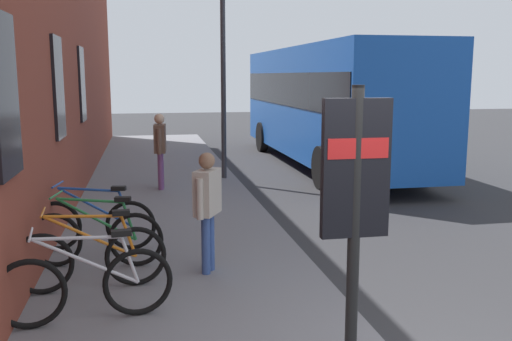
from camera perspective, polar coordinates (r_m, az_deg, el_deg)
name	(u,v)px	position (r m, az deg, el deg)	size (l,w,h in m)	color
ground	(319,215)	(10.69, 6.41, -4.50)	(60.00, 60.00, 0.00)	#2D2D30
sidewalk_pavement	(167,196)	(12.15, -8.98, -2.55)	(24.00, 3.50, 0.12)	slate
station_facade	(62,12)	(13.04, -18.97, 14.94)	(22.00, 0.65, 7.85)	brown
bicycle_leaning_wall	(86,285)	(6.04, -16.80, -11.02)	(0.48, 1.76, 0.97)	black
bicycle_end_of_row	(90,258)	(6.88, -16.39, -8.43)	(0.48, 1.77, 0.97)	black
bicycle_under_window	(96,238)	(7.67, -15.86, -6.53)	(0.50, 1.75, 0.97)	black
bicycle_beside_lamp	(94,224)	(8.38, -16.03, -5.18)	(0.49, 1.76, 0.97)	black
transit_info_sign	(355,188)	(4.51, 9.99, -1.71)	(0.10, 0.55, 2.40)	black
city_bus	(327,99)	(16.44, 7.21, 7.17)	(10.51, 2.68, 3.35)	#1951B2
pedestrian_near_bus	(160,143)	(12.46, -9.67, 2.72)	(0.63, 0.28, 1.65)	#723F72
pedestrian_by_facade	(207,200)	(7.08, -4.93, -2.97)	(0.53, 0.40, 1.53)	#334C8C
street_lamp	(223,42)	(13.61, -3.36, 12.87)	(0.28, 0.28, 5.53)	#333338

